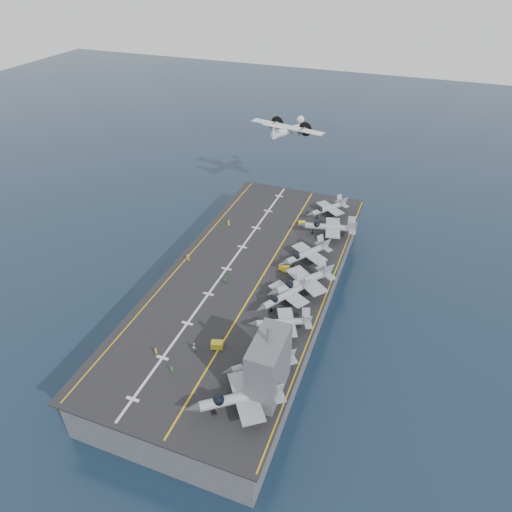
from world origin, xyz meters
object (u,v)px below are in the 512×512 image
(transport_plane, at_px, (287,131))
(fighter_jet_0, at_px, (241,397))
(tow_cart_a, at_px, (217,345))
(island_superstructure, at_px, (268,360))

(transport_plane, bearing_deg, fighter_jet_0, -76.87)
(tow_cart_a, bearing_deg, fighter_jet_0, -49.62)
(island_superstructure, distance_m, fighter_jet_0, 7.49)
(fighter_jet_0, bearing_deg, tow_cart_a, 130.38)
(island_superstructure, height_order, transport_plane, transport_plane)
(fighter_jet_0, xyz_separation_m, tow_cart_a, (-9.49, 11.16, -2.17))
(island_superstructure, bearing_deg, tow_cart_a, 153.95)
(island_superstructure, height_order, tow_cart_a, island_superstructure)
(island_superstructure, relative_size, fighter_jet_0, 0.76)
(fighter_jet_0, relative_size, transport_plane, 0.70)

